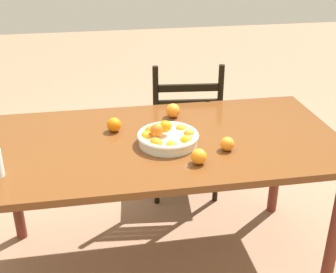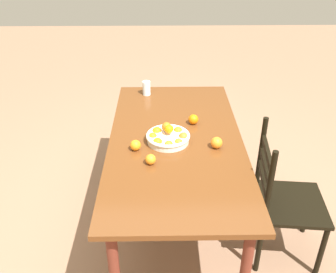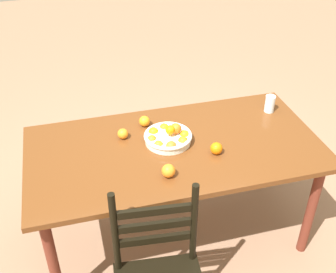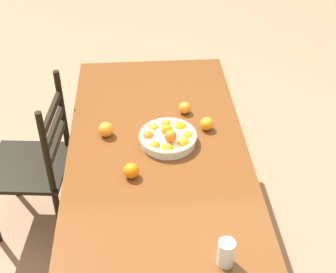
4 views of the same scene
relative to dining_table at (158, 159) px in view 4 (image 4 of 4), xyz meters
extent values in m
plane|color=#926D52|center=(0.00, 0.00, -0.70)|extent=(12.00, 12.00, 0.00)
cube|color=brown|center=(0.00, 0.00, 0.06)|extent=(1.81, 0.92, 0.03)
cylinder|color=maroon|center=(0.81, -0.37, -0.32)|extent=(0.06, 0.06, 0.74)
cylinder|color=maroon|center=(0.81, 0.37, -0.32)|extent=(0.06, 0.06, 0.74)
cube|color=black|center=(0.29, 0.77, -0.26)|extent=(0.50, 0.50, 0.03)
cylinder|color=black|center=(0.51, 0.95, -0.48)|extent=(0.04, 0.04, 0.43)
cylinder|color=black|center=(0.47, 0.54, -0.48)|extent=(0.04, 0.04, 0.43)
cylinder|color=black|center=(0.06, 0.59, -0.48)|extent=(0.04, 0.04, 0.43)
cylinder|color=black|center=(0.47, 0.54, 0.02)|extent=(0.04, 0.04, 0.52)
cylinder|color=black|center=(0.06, 0.59, 0.02)|extent=(0.04, 0.04, 0.52)
cube|color=black|center=(0.27, 0.57, -0.06)|extent=(0.37, 0.06, 0.04)
cube|color=black|center=(0.27, 0.57, 0.04)|extent=(0.37, 0.06, 0.04)
cube|color=black|center=(0.27, 0.57, 0.14)|extent=(0.37, 0.06, 0.04)
cylinder|color=white|center=(0.03, -0.06, 0.11)|extent=(0.29, 0.29, 0.05)
torus|color=white|center=(0.03, -0.06, 0.13)|extent=(0.30, 0.30, 0.02)
sphere|color=orange|center=(0.13, -0.05, 0.12)|extent=(0.06, 0.06, 0.06)
sphere|color=orange|center=(0.11, 0.01, 0.12)|extent=(0.06, 0.06, 0.06)
sphere|color=orange|center=(0.04, 0.05, 0.12)|extent=(0.07, 0.07, 0.07)
sphere|color=orange|center=(-0.05, 0.02, 0.12)|extent=(0.06, 0.06, 0.06)
sphere|color=orange|center=(-0.07, -0.04, 0.12)|extent=(0.06, 0.06, 0.06)
sphere|color=orange|center=(-0.04, -0.13, 0.12)|extent=(0.07, 0.07, 0.07)
sphere|color=orange|center=(0.03, -0.16, 0.12)|extent=(0.06, 0.06, 0.06)
sphere|color=orange|center=(0.11, -0.13, 0.12)|extent=(0.07, 0.07, 0.07)
sphere|color=orange|center=(0.02, -0.05, 0.17)|extent=(0.06, 0.06, 0.06)
sphere|color=orange|center=(-0.03, -0.06, 0.17)|extent=(0.06, 0.06, 0.06)
sphere|color=orange|center=(0.29, -0.17, 0.12)|extent=(0.07, 0.07, 0.07)
sphere|color=orange|center=(0.11, 0.27, 0.12)|extent=(0.08, 0.08, 0.08)
sphere|color=orange|center=(0.13, -0.27, 0.12)|extent=(0.07, 0.07, 0.07)
sphere|color=orange|center=(-0.22, 0.14, 0.12)|extent=(0.07, 0.07, 0.07)
cylinder|color=silver|center=(-0.74, -0.23, 0.14)|extent=(0.07, 0.07, 0.12)
camera|label=1|loc=(-0.31, -1.97, 1.07)|focal=47.77mm
camera|label=2|loc=(2.24, -0.09, 1.45)|focal=40.63mm
camera|label=3|loc=(0.59, 2.01, 1.62)|focal=44.95mm
camera|label=4|loc=(-1.90, 0.08, 1.62)|focal=50.74mm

